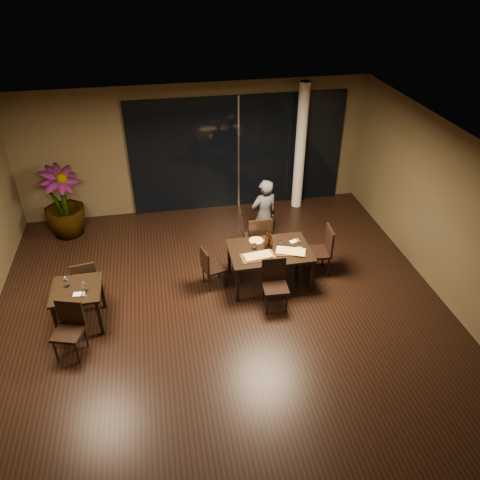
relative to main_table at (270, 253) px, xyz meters
name	(u,v)px	position (x,y,z in m)	size (l,w,h in m)	color
ground	(224,316)	(-1.00, -0.80, -0.68)	(8.00, 8.00, 0.00)	black
wall_back	(195,149)	(-1.00, 3.25, 0.82)	(8.00, 0.10, 3.00)	#493E27
wall_right	(455,221)	(3.05, -0.80, 0.82)	(0.10, 8.00, 3.00)	#493E27
ceiling	(220,156)	(-1.00, -0.80, 2.34)	(8.00, 8.00, 0.04)	silver
window_panel	(238,153)	(0.00, 3.16, 0.67)	(5.00, 0.06, 2.70)	black
column	(300,148)	(1.40, 2.85, 0.82)	(0.24, 0.24, 3.00)	white
main_table	(270,253)	(0.00, 0.00, 0.00)	(1.50, 1.00, 0.75)	black
side_table	(77,295)	(-3.40, -0.50, -0.05)	(0.80, 0.80, 0.75)	black
chair_main_far	(259,237)	(-0.04, 0.73, -0.10)	(0.49, 0.49, 1.04)	black
chair_main_near	(274,281)	(-0.06, -0.63, -0.16)	(0.45, 0.45, 0.93)	black
chair_main_left	(210,266)	(-1.11, 0.09, -0.21)	(0.47, 0.47, 0.84)	black
chair_main_right	(322,248)	(1.08, 0.13, -0.12)	(0.50, 0.50, 1.00)	black
chair_side_far	(85,279)	(-3.34, 0.05, -0.17)	(0.48, 0.48, 0.91)	black
chair_side_near	(69,326)	(-3.48, -1.12, -0.16)	(0.54, 0.54, 0.93)	black
diner	(264,215)	(0.16, 1.17, 0.12)	(0.54, 0.36, 1.59)	#2A2D2F
potted_plant	(63,202)	(-3.96, 2.53, 0.11)	(0.86, 0.86, 1.58)	#1D521B
pizza_board_left	(258,257)	(-0.26, -0.18, 0.08)	(0.62, 0.31, 0.01)	#3F2814
pizza_board_right	(291,252)	(0.35, -0.16, 0.08)	(0.55, 0.27, 0.01)	#402B14
oblong_pizza_left	(258,256)	(-0.26, -0.18, 0.10)	(0.48, 0.22, 0.02)	maroon
oblong_pizza_right	(291,251)	(0.35, -0.16, 0.10)	(0.51, 0.23, 0.02)	maroon
round_pizza	(256,241)	(-0.18, 0.33, 0.08)	(0.27, 0.27, 0.01)	#A73612
bottle_a	(267,241)	(-0.05, 0.06, 0.24)	(0.07, 0.07, 0.33)	black
bottle_b	(271,242)	(0.03, 0.05, 0.22)	(0.06, 0.06, 0.28)	black
bottle_c	(268,238)	(0.00, 0.14, 0.25)	(0.08, 0.08, 0.36)	black
tumbler_left	(255,246)	(-0.27, 0.09, 0.12)	(0.08, 0.08, 0.10)	white
tumbler_right	(280,243)	(0.21, 0.11, 0.12)	(0.08, 0.08, 0.10)	white
napkin_near	(298,249)	(0.51, -0.08, 0.08)	(0.18, 0.10, 0.01)	white
napkin_far	(294,241)	(0.52, 0.18, 0.08)	(0.18, 0.10, 0.01)	white
wine_glass_a	(66,282)	(-3.55, -0.42, 0.17)	(0.09, 0.09, 0.19)	white
wine_glass_b	(84,287)	(-3.25, -0.59, 0.17)	(0.08, 0.08, 0.18)	white
side_napkin	(79,294)	(-3.34, -0.67, 0.08)	(0.18, 0.11, 0.01)	white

